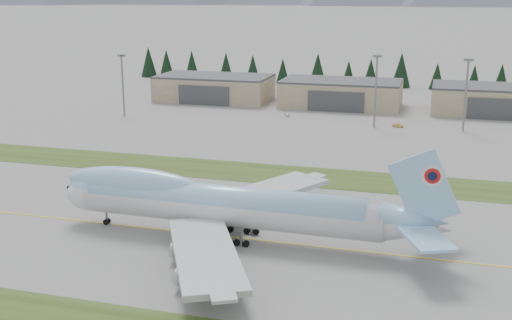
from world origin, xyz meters
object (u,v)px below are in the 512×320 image
(hangar_left, at_px, (214,88))
(service_vehicle_b, at_px, (398,127))
(hangar_right, at_px, (496,100))
(hangar_center, at_px, (341,93))
(boeing_747_freighter, at_px, (224,204))
(service_vehicle_a, at_px, (287,116))

(hangar_left, relative_size, service_vehicle_b, 12.48)
(hangar_right, distance_m, service_vehicle_b, 49.93)
(hangar_center, xyz_separation_m, hangar_right, (60.00, 0.00, 0.00))
(hangar_left, xyz_separation_m, hangar_center, (55.00, 0.00, 0.00))
(boeing_747_freighter, height_order, service_vehicle_b, boeing_747_freighter)
(service_vehicle_a, relative_size, service_vehicle_b, 0.84)
(hangar_left, distance_m, hangar_right, 115.00)
(boeing_747_freighter, bearing_deg, service_vehicle_a, 98.86)
(hangar_right, bearing_deg, hangar_left, 180.00)
(hangar_center, bearing_deg, service_vehicle_b, -54.38)
(boeing_747_freighter, distance_m, service_vehicle_a, 125.29)
(hangar_left, bearing_deg, hangar_right, 0.00)
(hangar_left, bearing_deg, service_vehicle_a, -34.43)
(hangar_right, height_order, service_vehicle_b, hangar_right)
(hangar_right, xyz_separation_m, service_vehicle_b, (-34.29, -35.88, -5.39))
(boeing_747_freighter, distance_m, hangar_left, 160.55)
(service_vehicle_a, distance_m, service_vehicle_b, 43.00)
(service_vehicle_a, bearing_deg, boeing_747_freighter, -111.42)
(hangar_center, distance_m, hangar_right, 60.00)
(boeing_747_freighter, xyz_separation_m, hangar_right, (59.01, 150.47, -1.37))
(service_vehicle_a, bearing_deg, hangar_left, 116.23)
(boeing_747_freighter, distance_m, hangar_center, 150.48)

